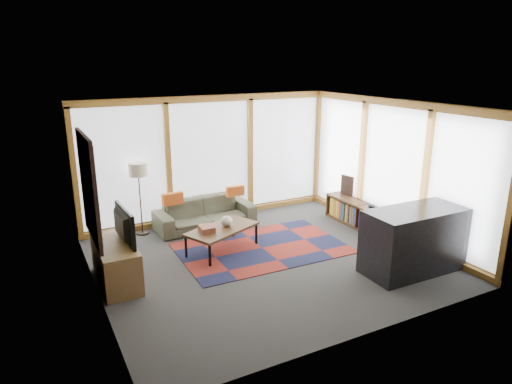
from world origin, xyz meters
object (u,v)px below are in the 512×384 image
coffee_table (222,239)px  tv_console (116,263)px  floor_lamp (140,199)px  bookshelf (362,216)px  bar_counter (414,241)px  television (119,226)px  sofa (205,213)px

coffee_table → tv_console: tv_console is taller
floor_lamp → bookshelf: bearing=-23.6°
bookshelf → bar_counter: 1.96m
floor_lamp → coffee_table: size_ratio=1.09×
coffee_table → bar_counter: (2.40, -2.13, 0.30)m
television → tv_console: bearing=90.2°
sofa → tv_console: tv_console is taller
bar_counter → sofa: bearing=124.1°
floor_lamp → sofa: bearing=-10.6°
tv_console → bar_counter: size_ratio=0.78×
coffee_table → tv_console: size_ratio=1.02×
television → bar_counter: size_ratio=0.57×
television → bookshelf: bearing=-91.7°
sofa → floor_lamp: floor_lamp is taller
floor_lamp → tv_console: 2.06m
coffee_table → bookshelf: 2.97m
sofa → floor_lamp: (-1.23, 0.23, 0.42)m
sofa → bar_counter: bearing=-58.1°
tv_console → floor_lamp: bearing=65.2°
sofa → bookshelf: size_ratio=1.01×
bookshelf → bar_counter: bar_counter is taller
tv_console → television: (0.09, 0.00, 0.59)m
bookshelf → tv_console: bearing=-179.0°
floor_lamp → television: floor_lamp is taller
tv_console → television: size_ratio=1.37×
coffee_table → bar_counter: bar_counter is taller
sofa → tv_console: (-2.08, -1.61, 0.03)m
coffee_table → floor_lamp: bearing=125.6°
floor_lamp → coffee_table: floor_lamp is taller
sofa → bar_counter: 4.07m
coffee_table → tv_console: bearing=-169.5°
coffee_table → sofa: bearing=82.4°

